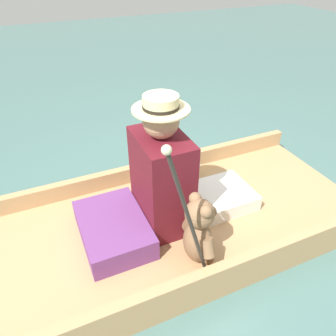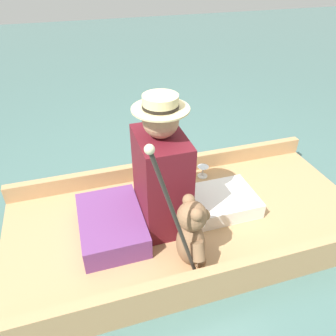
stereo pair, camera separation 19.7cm
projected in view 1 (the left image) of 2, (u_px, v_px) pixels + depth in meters
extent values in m
plane|color=#476B66|center=(188.00, 228.00, 2.30)|extent=(16.00, 16.00, 0.00)
cube|color=tan|center=(188.00, 222.00, 2.27)|extent=(1.14, 2.40, 0.12)
cube|color=tan|center=(158.00, 167.00, 2.61)|extent=(0.06, 2.40, 0.13)
cube|color=tan|center=(233.00, 268.00, 1.79)|extent=(0.06, 2.40, 0.13)
cube|color=#6B3875|center=(113.00, 229.00, 2.02)|extent=(0.55, 0.39, 0.15)
cube|color=white|center=(215.00, 198.00, 2.30)|extent=(0.37, 0.52, 0.11)
cube|color=#5B141E|center=(162.00, 182.00, 2.01)|extent=(0.41, 0.28, 0.64)
cube|color=beige|center=(183.00, 171.00, 2.04)|extent=(0.04, 0.01, 0.35)
cube|color=white|center=(175.00, 157.00, 2.10)|extent=(0.02, 0.01, 0.38)
cube|color=white|center=(191.00, 176.00, 1.93)|extent=(0.02, 0.01, 0.38)
sphere|color=tan|center=(161.00, 120.00, 1.78)|extent=(0.20, 0.20, 0.20)
cylinder|color=beige|center=(161.00, 109.00, 1.74)|extent=(0.32, 0.32, 0.01)
cylinder|color=beige|center=(161.00, 102.00, 1.72)|extent=(0.19, 0.19, 0.07)
cylinder|color=black|center=(161.00, 106.00, 1.73)|extent=(0.20, 0.20, 0.02)
ellipsoid|color=#846042|center=(198.00, 241.00, 1.85)|extent=(0.19, 0.16, 0.28)
sphere|color=#846042|center=(200.00, 214.00, 1.73)|extent=(0.16, 0.16, 0.16)
sphere|color=brown|center=(211.00, 212.00, 1.77)|extent=(0.07, 0.07, 0.07)
sphere|color=#846042|center=(195.00, 198.00, 1.74)|extent=(0.07, 0.07, 0.07)
sphere|color=#846042|center=(206.00, 212.00, 1.66)|extent=(0.07, 0.07, 0.07)
cylinder|color=#846042|center=(190.00, 223.00, 1.90)|extent=(0.11, 0.07, 0.12)
cylinder|color=#846042|center=(207.00, 248.00, 1.75)|extent=(0.11, 0.07, 0.12)
sphere|color=#846042|center=(199.00, 245.00, 1.96)|extent=(0.08, 0.08, 0.08)
sphere|color=#846042|center=(207.00, 258.00, 1.89)|extent=(0.08, 0.08, 0.08)
cylinder|color=silver|center=(195.00, 174.00, 2.64)|extent=(0.08, 0.08, 0.01)
cylinder|color=silver|center=(195.00, 171.00, 2.62)|extent=(0.01, 0.01, 0.05)
cone|color=silver|center=(195.00, 167.00, 2.60)|extent=(0.09, 0.09, 0.04)
cylinder|color=#2D2823|center=(190.00, 223.00, 1.55)|extent=(0.02, 0.27, 0.88)
sphere|color=beige|center=(166.00, 150.00, 1.26)|extent=(0.04, 0.04, 0.04)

